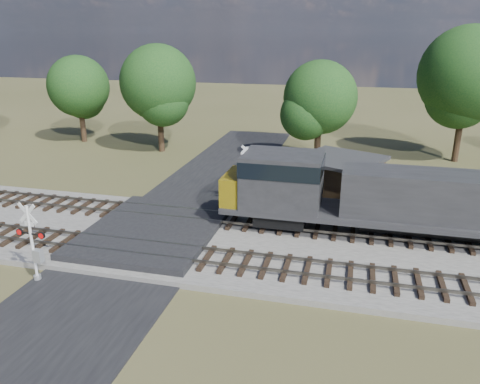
# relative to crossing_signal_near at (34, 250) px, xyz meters

# --- Properties ---
(ground) EXTENTS (160.00, 160.00, 0.00)m
(ground) POSITION_rel_crossing_signal_near_xyz_m (3.17, 5.42, -1.62)
(ground) COLOR #464726
(ground) RESTS_ON ground
(ballast_bed) EXTENTS (140.00, 10.00, 0.30)m
(ballast_bed) POSITION_rel_crossing_signal_near_xyz_m (13.17, 5.92, -1.47)
(ballast_bed) COLOR gray
(ballast_bed) RESTS_ON ground
(road) EXTENTS (7.00, 60.00, 0.08)m
(road) POSITION_rel_crossing_signal_near_xyz_m (3.17, 5.42, -1.58)
(road) COLOR black
(road) RESTS_ON ground
(crossing_panel) EXTENTS (7.00, 9.00, 0.62)m
(crossing_panel) POSITION_rel_crossing_signal_near_xyz_m (3.17, 5.92, -1.30)
(crossing_panel) COLOR #262628
(crossing_panel) RESTS_ON ground
(track_near) EXTENTS (140.00, 2.60, 0.33)m
(track_near) POSITION_rel_crossing_signal_near_xyz_m (6.29, 3.42, -1.21)
(track_near) COLOR black
(track_near) RESTS_ON ballast_bed
(track_far) EXTENTS (140.00, 2.60, 0.33)m
(track_far) POSITION_rel_crossing_signal_near_xyz_m (6.29, 8.42, -1.21)
(track_far) COLOR black
(track_far) RESTS_ON ballast_bed
(crossing_signal_near) EXTENTS (1.57, 0.35, 3.89)m
(crossing_signal_near) POSITION_rel_crossing_signal_near_xyz_m (0.00, 0.00, 0.00)
(crossing_signal_near) COLOR silver
(crossing_signal_near) RESTS_ON ground
(crossing_signal_far) EXTENTS (1.66, 0.46, 4.16)m
(crossing_signal_far) POSITION_rel_crossing_signal_near_xyz_m (7.19, 12.15, 0.11)
(crossing_signal_far) COLOR silver
(crossing_signal_far) RESTS_ON ground
(equipment_shed) EXTENTS (6.45, 6.45, 3.32)m
(equipment_shed) POSITION_rel_crossing_signal_near_xyz_m (13.02, 13.59, 0.07)
(equipment_shed) COLOR #402A1B
(equipment_shed) RESTS_ON ground
(treeline) EXTENTS (82.56, 10.97, 11.70)m
(treeline) POSITION_rel_crossing_signal_near_xyz_m (14.89, 26.00, 4.98)
(treeline) COLOR black
(treeline) RESTS_ON ground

